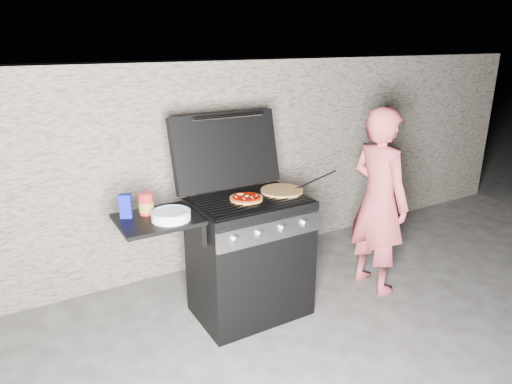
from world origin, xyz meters
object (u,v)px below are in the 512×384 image
gas_grill (219,265)px  pizza_topped (246,198)px  sauce_jar (146,203)px  person (379,201)px

gas_grill → pizza_topped: size_ratio=5.80×
pizza_topped → sauce_jar: bearing=171.3°
gas_grill → sauce_jar: sauce_jar is taller
sauce_jar → person: person is taller
pizza_topped → person: bearing=-8.7°
pizza_topped → sauce_jar: size_ratio=1.60×
sauce_jar → pizza_topped: bearing=-8.7°
gas_grill → sauce_jar: size_ratio=9.28×
sauce_jar → person: size_ratio=0.10×
gas_grill → person: 1.37m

